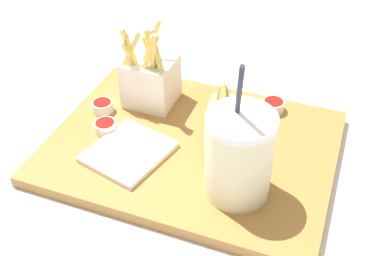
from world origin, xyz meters
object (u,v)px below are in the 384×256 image
object	(u,v)px
soda_cup	(239,155)
ketchup_cup_1	(103,106)
fries_basket	(150,79)
ketchup_cup_2	(273,105)
ketchup_cup_3	(105,126)
hot_dog_1	(222,122)
napkin_stack	(129,152)

from	to	relation	value
soda_cup	ketchup_cup_1	size ratio (longest dim) A/B	5.88
fries_basket	soda_cup	bearing A→B (deg)	142.20
ketchup_cup_2	ketchup_cup_3	world-z (taller)	ketchup_cup_2
fries_basket	ketchup_cup_3	world-z (taller)	fries_basket
soda_cup	ketchup_cup_2	bearing A→B (deg)	-91.50
soda_cup	ketchup_cup_3	xyz separation A→B (m)	(0.24, -0.05, -0.06)
fries_basket	ketchup_cup_2	distance (m)	0.22
ketchup_cup_1	ketchup_cup_3	size ratio (longest dim) A/B	1.00
fries_basket	hot_dog_1	size ratio (longest dim) A/B	0.82
hot_dog_1	ketchup_cup_1	bearing A→B (deg)	3.97
hot_dog_1	ketchup_cup_2	world-z (taller)	hot_dog_1
napkin_stack	hot_dog_1	bearing A→B (deg)	-139.91
fries_basket	napkin_stack	world-z (taller)	fries_basket
ketchup_cup_1	ketchup_cup_2	world-z (taller)	same
soda_cup	ketchup_cup_1	xyz separation A→B (m)	(0.27, -0.10, -0.06)
soda_cup	hot_dog_1	bearing A→B (deg)	-62.81
soda_cup	ketchup_cup_2	size ratio (longest dim) A/B	5.51
fries_basket	ketchup_cup_2	xyz separation A→B (m)	(-0.21, -0.05, -0.04)
fries_basket	hot_dog_1	bearing A→B (deg)	163.41
ketchup_cup_1	hot_dog_1	bearing A→B (deg)	-176.03
ketchup_cup_1	napkin_stack	bearing A→B (deg)	137.23
ketchup_cup_3	napkin_stack	xyz separation A→B (m)	(-0.06, 0.04, -0.01)
ketchup_cup_3	napkin_stack	world-z (taller)	ketchup_cup_3
fries_basket	ketchup_cup_1	xyz separation A→B (m)	(0.07, 0.06, -0.04)
ketchup_cup_1	napkin_stack	world-z (taller)	ketchup_cup_1
ketchup_cup_2	ketchup_cup_3	bearing A→B (deg)	32.08
soda_cup	fries_basket	distance (m)	0.26
ketchup_cup_1	ketchup_cup_2	distance (m)	0.30
ketchup_cup_3	soda_cup	bearing A→B (deg)	167.55
ketchup_cup_1	napkin_stack	size ratio (longest dim) A/B	0.30
hot_dog_1	fries_basket	bearing A→B (deg)	-16.59
hot_dog_1	ketchup_cup_2	distance (m)	0.11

